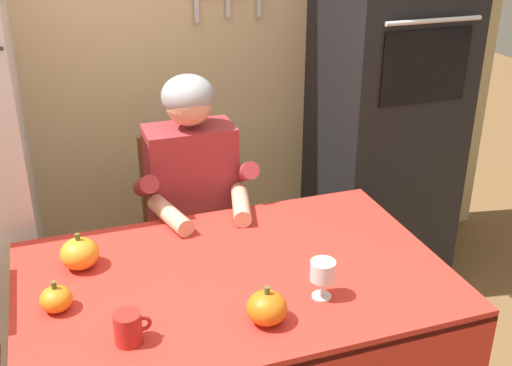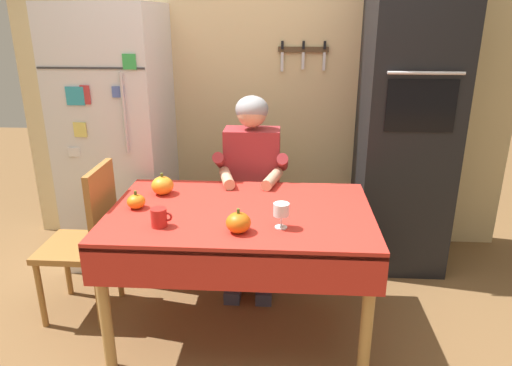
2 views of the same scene
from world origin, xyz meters
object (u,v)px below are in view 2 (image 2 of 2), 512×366
(chair_behind_person, at_px, (254,197))
(seated_person, at_px, (251,175))
(dining_table, at_px, (240,226))
(coffee_mug, at_px, (159,217))
(refrigerator, at_px, (118,138))
(chair_left_side, at_px, (89,235))
(wine_glass, at_px, (281,211))
(pumpkin_small, at_px, (162,185))
(wall_oven, at_px, (407,120))
(pumpkin_medium, at_px, (136,201))
(pumpkin_large, at_px, (238,223))

(chair_behind_person, distance_m, seated_person, 0.29)
(chair_behind_person, relative_size, seated_person, 0.75)
(dining_table, distance_m, coffee_mug, 0.45)
(refrigerator, distance_m, chair_left_side, 0.86)
(chair_behind_person, distance_m, wine_glass, 1.05)
(pumpkin_small, bearing_deg, wall_oven, 24.54)
(refrigerator, bearing_deg, wine_glass, -42.54)
(pumpkin_medium, bearing_deg, dining_table, -0.66)
(wall_oven, height_order, coffee_mug, wall_oven)
(chair_left_side, relative_size, wine_glass, 7.26)
(chair_left_side, height_order, pumpkin_small, chair_left_side)
(wall_oven, height_order, wine_glass, wall_oven)
(coffee_mug, bearing_deg, refrigerator, 117.63)
(wine_glass, height_order, pumpkin_medium, wine_glass)
(dining_table, relative_size, coffee_mug, 13.14)
(wall_oven, distance_m, coffee_mug, 1.84)
(chair_behind_person, xyz_separation_m, chair_left_side, (-0.92, -0.67, 0.00))
(pumpkin_large, bearing_deg, wine_glass, 16.88)
(chair_left_side, xyz_separation_m, pumpkin_small, (0.43, 0.11, 0.28))
(seated_person, bearing_deg, coffee_mug, -115.66)
(chair_behind_person, height_order, wine_glass, chair_behind_person)
(wall_oven, bearing_deg, wine_glass, -126.71)
(coffee_mug, xyz_separation_m, pumpkin_small, (-0.10, 0.44, 0.01))
(refrigerator, bearing_deg, dining_table, -42.91)
(refrigerator, xyz_separation_m, wine_glass, (1.17, -1.07, -0.07))
(refrigerator, relative_size, pumpkin_small, 14.13)
(pumpkin_medium, bearing_deg, coffee_mug, -50.03)
(wall_oven, xyz_separation_m, pumpkin_large, (-1.03, -1.17, -0.26))
(pumpkin_medium, bearing_deg, refrigerator, 113.97)
(wine_glass, bearing_deg, chair_behind_person, 101.73)
(wine_glass, bearing_deg, refrigerator, 137.46)
(seated_person, bearing_deg, pumpkin_medium, -133.96)
(chair_behind_person, xyz_separation_m, seated_person, (-0.00, -0.19, 0.23))
(chair_behind_person, distance_m, pumpkin_small, 0.80)
(chair_behind_person, bearing_deg, chair_left_side, -143.80)
(dining_table, distance_m, chair_behind_person, 0.81)
(chair_behind_person, bearing_deg, wine_glass, -78.27)
(refrigerator, height_order, wall_oven, wall_oven)
(refrigerator, xyz_separation_m, dining_table, (0.95, -0.88, -0.24))
(pumpkin_medium, bearing_deg, wine_glass, -14.16)
(refrigerator, bearing_deg, coffee_mug, -62.37)
(wall_oven, bearing_deg, pumpkin_large, -131.33)
(wine_glass, bearing_deg, pumpkin_medium, 165.84)
(chair_left_side, bearing_deg, pumpkin_small, 13.91)
(chair_left_side, bearing_deg, dining_table, -7.70)
(pumpkin_small, bearing_deg, wine_glass, -31.15)
(wall_oven, height_order, pumpkin_medium, wall_oven)
(dining_table, height_order, coffee_mug, coffee_mug)
(wine_glass, bearing_deg, pumpkin_small, 148.85)
(dining_table, height_order, pumpkin_medium, pumpkin_medium)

